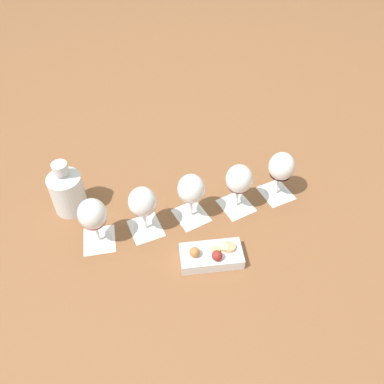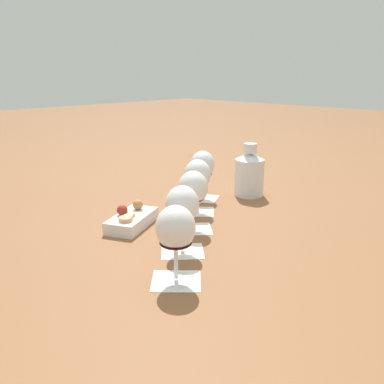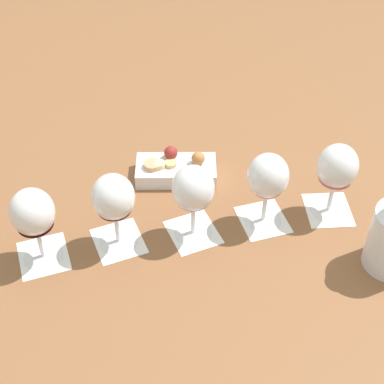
% 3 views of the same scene
% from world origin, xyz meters
% --- Properties ---
extents(ground_plane, '(8.00, 8.00, 0.00)m').
position_xyz_m(ground_plane, '(0.00, 0.00, 0.00)').
color(ground_plane, brown).
extents(tasting_card_0, '(0.13, 0.13, 0.00)m').
position_xyz_m(tasting_card_0, '(-0.17, 0.23, 0.00)').
color(tasting_card_0, white).
rests_on(tasting_card_0, ground_plane).
extents(tasting_card_1, '(0.14, 0.13, 0.00)m').
position_xyz_m(tasting_card_1, '(-0.09, 0.12, 0.00)').
color(tasting_card_1, white).
rests_on(tasting_card_1, ground_plane).
extents(tasting_card_2, '(0.13, 0.14, 0.00)m').
position_xyz_m(tasting_card_2, '(0.00, 0.01, 0.00)').
color(tasting_card_2, white).
rests_on(tasting_card_2, ground_plane).
extents(tasting_card_3, '(0.13, 0.14, 0.00)m').
position_xyz_m(tasting_card_3, '(0.08, -0.12, 0.00)').
color(tasting_card_3, white).
rests_on(tasting_card_3, ground_plane).
extents(tasting_card_4, '(0.14, 0.13, 0.00)m').
position_xyz_m(tasting_card_4, '(0.18, -0.22, 0.00)').
color(tasting_card_4, white).
rests_on(tasting_card_4, ground_plane).
extents(wine_glass_0, '(0.08, 0.08, 0.16)m').
position_xyz_m(wine_glass_0, '(-0.17, 0.23, 0.11)').
color(wine_glass_0, white).
rests_on(wine_glass_0, tasting_card_0).
extents(wine_glass_1, '(0.08, 0.08, 0.16)m').
position_xyz_m(wine_glass_1, '(-0.09, 0.12, 0.11)').
color(wine_glass_1, white).
rests_on(wine_glass_1, tasting_card_1).
extents(wine_glass_2, '(0.08, 0.08, 0.16)m').
position_xyz_m(wine_glass_2, '(0.00, 0.01, 0.11)').
color(wine_glass_2, white).
rests_on(wine_glass_2, tasting_card_2).
extents(wine_glass_3, '(0.08, 0.08, 0.16)m').
position_xyz_m(wine_glass_3, '(0.08, -0.12, 0.11)').
color(wine_glass_3, white).
rests_on(wine_glass_3, tasting_card_3).
extents(wine_glass_4, '(0.08, 0.08, 0.16)m').
position_xyz_m(wine_glass_4, '(0.18, -0.22, 0.11)').
color(wine_glass_4, white).
rests_on(wine_glass_4, tasting_card_4).
extents(ceramic_vase, '(0.10, 0.10, 0.18)m').
position_xyz_m(ceramic_vase, '(-0.08, 0.37, 0.08)').
color(ceramic_vase, silver).
rests_on(ceramic_vase, ground_plane).
extents(snack_dish, '(0.15, 0.19, 0.06)m').
position_xyz_m(snack_dish, '(-0.14, -0.10, 0.02)').
color(snack_dish, silver).
rests_on(snack_dish, ground_plane).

